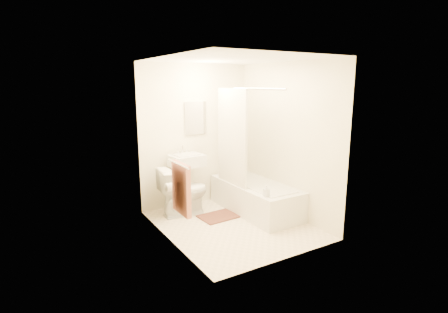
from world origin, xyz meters
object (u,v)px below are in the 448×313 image
sink (187,180)px  bathtub (255,197)px  toilet (183,191)px  bath_mat (218,216)px  soap_bottle (266,191)px

sink → bathtub: sink is taller
toilet → sink: bearing=-35.1°
toilet → bath_mat: size_ratio=1.35×
toilet → bathtub: 1.18m
bathtub → sink: bearing=145.1°
toilet → soap_bottle: bearing=-140.1°
sink → bath_mat: 0.81m
sink → bath_mat: bearing=-68.7°
bath_mat → soap_bottle: size_ratio=3.41×
toilet → bath_mat: (0.41, -0.40, -0.37)m
bathtub → soap_bottle: (-0.27, -0.63, 0.32)m
bathtub → bath_mat: bathtub is taller
bathtub → bath_mat: bearing=173.1°
toilet → bathtub: toilet is taller
toilet → bath_mat: 0.68m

